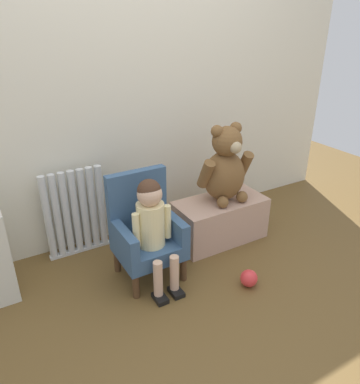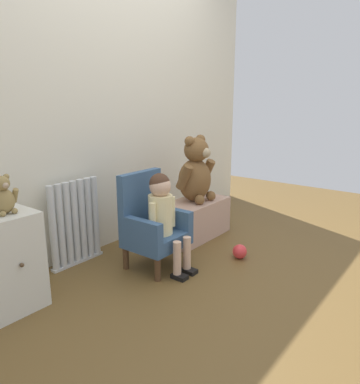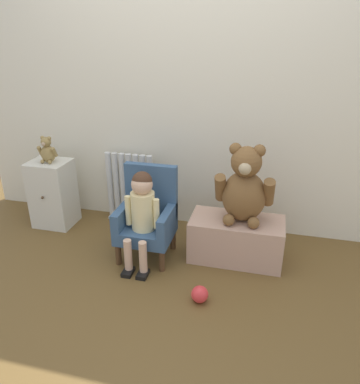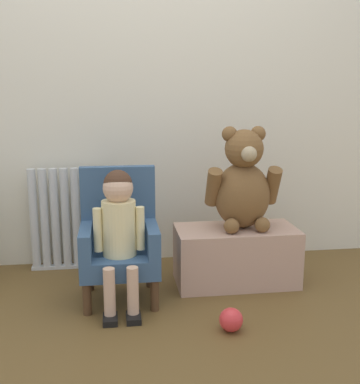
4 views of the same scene
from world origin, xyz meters
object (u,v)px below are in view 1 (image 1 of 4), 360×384
child_armchair (145,231)px  toy_ball (249,278)px  radiator (76,213)px  low_bench (220,220)px  large_teddy_bear (225,168)px  child_figure (152,219)px

child_armchair → toy_ball: 0.72m
radiator → low_bench: 1.05m
radiator → low_bench: radiator is taller
radiator → large_teddy_bear: bearing=-19.7°
large_teddy_bear → toy_ball: large_teddy_bear is taller
radiator → low_bench: (0.97, -0.37, -0.15)m
toy_ball → low_bench: bearing=73.6°
large_teddy_bear → radiator: bearing=160.3°
child_figure → large_teddy_bear: (0.69, 0.21, 0.12)m
radiator → toy_ball: (0.81, -0.92, -0.25)m
child_figure → radiator: bearing=119.0°
radiator → toy_ball: size_ratio=5.70×
child_figure → low_bench: 0.74m
child_armchair → low_bench: bearing=7.9°
large_teddy_bear → toy_ball: (-0.19, -0.56, -0.52)m
low_bench → large_teddy_bear: bearing=18.1°
child_armchair → large_teddy_bear: bearing=8.4°
low_bench → child_armchair: bearing=-172.1°
low_bench → toy_ball: 0.58m
radiator → child_armchair: size_ratio=0.91×
child_armchair → low_bench: 0.68m
child_figure → large_teddy_bear: large_teddy_bear is taller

